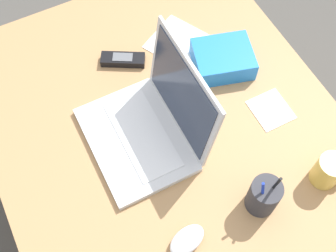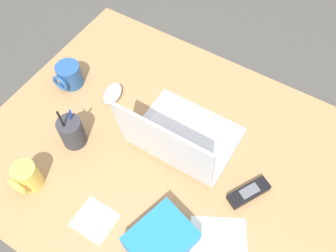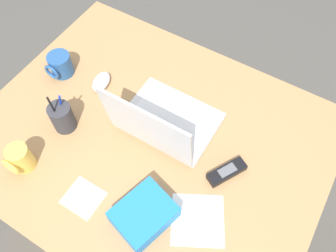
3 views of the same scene
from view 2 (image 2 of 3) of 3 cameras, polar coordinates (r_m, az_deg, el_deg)
The scene contains 11 objects.
ground_plane at distance 1.84m, azimuth -0.28°, elevation -15.67°, with size 6.00×6.00×0.00m, color #4C4944.
desk at distance 1.48m, azimuth -0.35°, elevation -11.44°, with size 1.19×0.95×0.76m, color #A87C4F.
laptop at distance 1.10m, azimuth 1.91°, elevation -2.01°, with size 0.32×0.28×0.27m.
computer_mouse at distance 1.27m, azimuth -9.00°, elevation 5.24°, with size 0.06×0.10×0.04m, color white.
coffee_mug_white at distance 1.13m, azimuth -21.97°, elevation -7.70°, with size 0.07×0.08×0.09m.
coffee_mug_tall at distance 1.32m, azimuth -15.77°, elevation 7.89°, with size 0.09×0.10×0.09m.
cordless_phone at distance 1.10m, azimuth 12.98°, elevation -10.47°, with size 0.10×0.14×0.03m.
pen_holder at distance 1.16m, azimuth -15.34°, elevation -0.94°, with size 0.08×0.08×0.17m.
snack_bag at distance 1.01m, azimuth -1.16°, elevation -17.94°, with size 0.14×0.17×0.06m, color blue.
paper_note_left at distance 1.04m, azimuth 8.22°, elevation -18.64°, with size 0.16×0.16×0.00m, color white.
paper_note_right at distance 1.07m, azimuth -11.81°, elevation -14.70°, with size 0.11×0.10×0.00m, color white.
Camera 2 is at (-0.29, 0.45, 1.77)m, focal length 37.54 mm.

